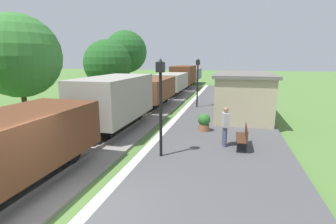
# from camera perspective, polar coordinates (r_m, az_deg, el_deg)

# --- Properties ---
(ground_plane) EXTENTS (160.00, 160.00, 0.00)m
(ground_plane) POSITION_cam_1_polar(r_m,az_deg,el_deg) (7.15, -21.14, -22.09)
(ground_plane) COLOR #517A38
(platform_edge_stripe) EXTENTS (0.36, 60.00, 0.01)m
(platform_edge_stripe) POSITION_cam_1_polar(r_m,az_deg,el_deg) (6.81, -18.36, -21.19)
(platform_edge_stripe) COLOR silver
(platform_edge_stripe) RESTS_ON platform_slab
(rail_near) EXTENTS (0.07, 60.00, 0.14)m
(rail_near) POSITION_cam_1_polar(r_m,az_deg,el_deg) (8.05, -31.54, -17.46)
(rail_near) COLOR slate
(rail_near) RESTS_ON track_ballast
(freight_train) EXTENTS (2.50, 39.20, 2.72)m
(freight_train) POSITION_cam_1_polar(r_m,az_deg,el_deg) (22.91, -1.12, 6.17)
(freight_train) COLOR brown
(freight_train) RESTS_ON rail_near
(station_hut) EXTENTS (3.50, 5.80, 2.78)m
(station_hut) POSITION_cam_1_polar(r_m,az_deg,el_deg) (16.53, 16.76, 3.79)
(station_hut) COLOR tan
(station_hut) RESTS_ON platform_slab
(bench_near_hut) EXTENTS (0.42, 1.50, 0.91)m
(bench_near_hut) POSITION_cam_1_polar(r_m,az_deg,el_deg) (10.85, 16.93, -5.54)
(bench_near_hut) COLOR #422819
(bench_near_hut) RESTS_ON platform_slab
(person_waiting) EXTENTS (0.35, 0.44, 1.71)m
(person_waiting) POSITION_cam_1_polar(r_m,az_deg,el_deg) (10.73, 13.03, -2.94)
(person_waiting) COLOR #474C66
(person_waiting) RESTS_ON platform_slab
(potted_planter) EXTENTS (0.64, 0.64, 0.92)m
(potted_planter) POSITION_cam_1_polar(r_m,az_deg,el_deg) (12.93, 8.29, -2.27)
(potted_planter) COLOR #9E6642
(potted_planter) RESTS_ON platform_slab
(lamp_post_near) EXTENTS (0.28, 0.28, 3.70)m
(lamp_post_near) POSITION_cam_1_polar(r_m,az_deg,el_deg) (9.06, -1.72, 5.05)
(lamp_post_near) COLOR black
(lamp_post_near) RESTS_ON platform_slab
(lamp_post_far) EXTENTS (0.28, 0.28, 3.70)m
(lamp_post_far) POSITION_cam_1_polar(r_m,az_deg,el_deg) (18.98, 6.85, 8.74)
(lamp_post_far) COLOR black
(lamp_post_far) RESTS_ON platform_slab
(tree_trackside_far) EXTENTS (4.57, 4.57, 6.34)m
(tree_trackside_far) POSITION_cam_1_polar(r_m,az_deg,el_deg) (16.26, -31.14, 10.93)
(tree_trackside_far) COLOR #4C3823
(tree_trackside_far) RESTS_ON ground
(tree_field_left) EXTENTS (4.06, 4.06, 5.52)m
(tree_field_left) POSITION_cam_1_polar(r_m,az_deg,el_deg) (22.12, -13.69, 10.74)
(tree_field_left) COLOR #4C3823
(tree_field_left) RESTS_ON ground
(tree_field_distant) EXTENTS (4.41, 4.41, 6.81)m
(tree_field_distant) POSITION_cam_1_polar(r_m,az_deg,el_deg) (27.27, -9.68, 13.49)
(tree_field_distant) COLOR #4C3823
(tree_field_distant) RESTS_ON ground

